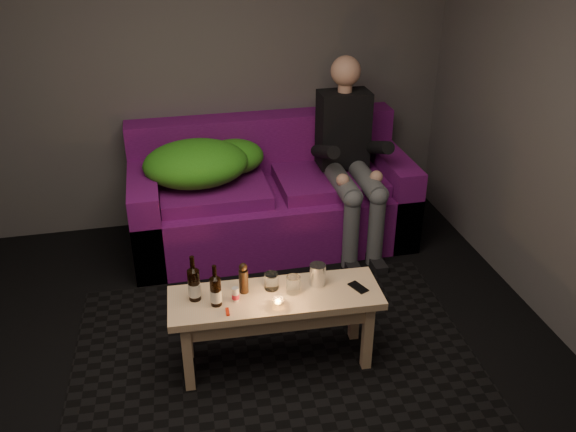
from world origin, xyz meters
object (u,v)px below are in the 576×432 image
Objects in this scene: beer_bottle_a at (194,284)px; person at (349,153)px; beer_bottle_b at (216,290)px; coffee_table at (276,307)px; steel_cup at (318,275)px; sofa at (270,198)px.

person is at bearing 44.81° from beer_bottle_a.
beer_bottle_b is at bearing -131.00° from person.
steel_cup reaches higher than coffee_table.
beer_bottle_a is (-1.30, -1.29, -0.15)m from person.
beer_bottle_a reaches higher than steel_cup.
steel_cup is at bearing -90.23° from sofa.
person reaches higher than sofa.
person reaches higher than steel_cup.
beer_bottle_a is 2.16× the size of steel_cup.
beer_bottle_a is at bearing 172.59° from coffee_table.
beer_bottle_a is (-0.71, -1.46, 0.26)m from sofa.
sofa is at bearing 163.30° from person.
beer_bottle_a is at bearing 179.67° from steel_cup.
beer_bottle_a is at bearing 145.18° from beer_bottle_b.
steel_cup is at bearing -0.33° from beer_bottle_a.
coffee_table is at bearing -99.87° from sofa.
sofa is 7.80× the size of beer_bottle_a.
person is at bearing -16.70° from sofa.
sofa is 1.48m from steel_cup.
person is 1.18× the size of coffee_table.
beer_bottle_b reaches higher than steel_cup.
person is at bearing 65.38° from steel_cup.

